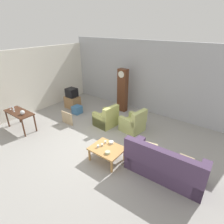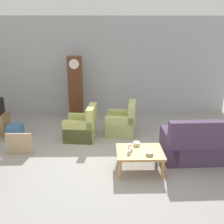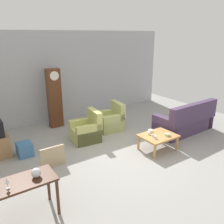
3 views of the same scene
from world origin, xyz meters
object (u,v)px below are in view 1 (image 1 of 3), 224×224
at_px(console_table_dark, 19,114).
at_px(grandfather_clock, 123,90).
at_px(cup_white_porcelain, 105,142).
at_px(bowl_white_stacked, 111,142).
at_px(coffee_table_wood, 107,150).
at_px(storage_box_blue, 77,110).
at_px(tv_crt, 72,93).
at_px(glass_dome_cloche, 22,112).
at_px(framed_picture_leaning, 67,118).
at_px(cup_blue_rimmed, 98,146).
at_px(wine_glass_mid, 13,107).
at_px(wine_glass_short, 14,109).
at_px(armchair_olive_near, 106,119).
at_px(cup_cream_tall, 102,145).
at_px(armchair_olive_far, 133,124).
at_px(tv_stand_cabinet, 73,102).
at_px(wine_glass_tall, 10,107).
at_px(couch_floral, 164,166).
at_px(bowl_shallow_green, 108,152).

relative_size(console_table_dark, grandfather_clock, 0.65).
distance_m(cup_white_porcelain, bowl_white_stacked, 0.18).
xyz_separation_m(coffee_table_wood, storage_box_blue, (-3.15, 1.73, -0.20)).
height_order(coffee_table_wood, bowl_white_stacked, bowl_white_stacked).
height_order(tv_crt, storage_box_blue, tv_crt).
height_order(grandfather_clock, glass_dome_cloche, grandfather_clock).
relative_size(tv_crt, framed_picture_leaning, 0.80).
relative_size(cup_blue_rimmed, wine_glass_mid, 0.39).
relative_size(storage_box_blue, wine_glass_short, 1.98).
xyz_separation_m(armchair_olive_near, coffee_table_wood, (1.34, -1.65, 0.07)).
xyz_separation_m(cup_blue_rimmed, cup_cream_tall, (0.05, 0.14, -0.01)).
bearing_deg(framed_picture_leaning, armchair_olive_near, 31.60).
distance_m(armchair_olive_far, glass_dome_cloche, 4.18).
height_order(tv_stand_cabinet, bowl_white_stacked, tv_stand_cabinet).
xyz_separation_m(cup_blue_rimmed, wine_glass_tall, (-4.07, -0.53, 0.39)).
bearing_deg(armchair_olive_far, glass_dome_cloche, -141.97).
bearing_deg(wine_glass_tall, cup_cream_tall, 9.15).
relative_size(armchair_olive_far, cup_blue_rimmed, 11.40).
bearing_deg(couch_floral, grandfather_clock, 138.94).
xyz_separation_m(tv_crt, storage_box_blue, (0.65, -0.32, -0.61)).
xyz_separation_m(console_table_dark, storage_box_blue, (0.70, 2.31, -0.46)).
relative_size(armchair_olive_near, coffee_table_wood, 0.96).
bearing_deg(cup_blue_rimmed, framed_picture_leaning, 159.88).
height_order(couch_floral, cup_blue_rimmed, couch_floral).
height_order(tv_crt, bowl_shallow_green, tv_crt).
relative_size(bowl_white_stacked, bowl_shallow_green, 0.95).
height_order(framed_picture_leaning, cup_cream_tall, framed_picture_leaning).
height_order(bowl_white_stacked, wine_glass_tall, wine_glass_tall).
relative_size(grandfather_clock, bowl_shallow_green, 13.26).
bearing_deg(wine_glass_tall, wine_glass_mid, 14.13).
bearing_deg(framed_picture_leaning, tv_stand_cabinet, 129.99).
relative_size(cup_blue_rimmed, cup_cream_tall, 1.03).
xyz_separation_m(glass_dome_cloche, bowl_white_stacked, (3.48, 0.87, -0.36)).
relative_size(storage_box_blue, cup_blue_rimmed, 4.85).
distance_m(glass_dome_cloche, wine_glass_short, 0.48).
bearing_deg(storage_box_blue, wine_glass_short, -109.30).
relative_size(tv_stand_cabinet, framed_picture_leaning, 1.13).
bearing_deg(grandfather_clock, cup_cream_tall, -65.88).
distance_m(armchair_olive_far, console_table_dark, 4.42).
bearing_deg(bowl_shallow_green, armchair_olive_far, 101.11).
xyz_separation_m(coffee_table_wood, grandfather_clock, (-1.65, 3.28, 0.63)).
distance_m(coffee_table_wood, wine_glass_tall, 4.39).
bearing_deg(cup_blue_rimmed, bowl_white_stacked, 63.91).
xyz_separation_m(grandfather_clock, bowl_white_stacked, (1.62, -3.01, -0.53)).
distance_m(tv_crt, storage_box_blue, 0.95).
bearing_deg(glass_dome_cloche, wine_glass_mid, -177.93).
distance_m(tv_crt, wine_glass_tall, 2.76).
bearing_deg(grandfather_clock, storage_box_blue, -134.01).
bearing_deg(storage_box_blue, tv_crt, 153.83).
xyz_separation_m(armchair_olive_far, wine_glass_short, (-3.75, -2.63, 0.57)).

